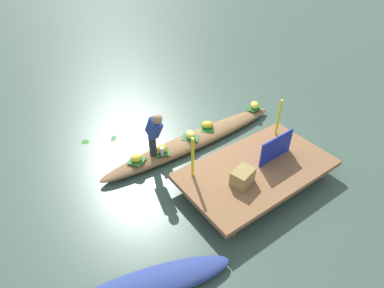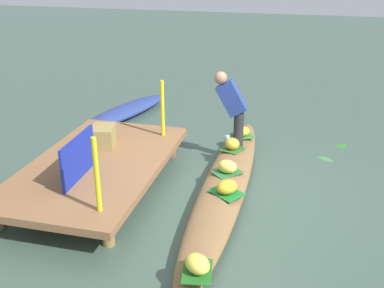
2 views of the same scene
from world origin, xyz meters
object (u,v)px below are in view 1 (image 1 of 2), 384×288
(banana_bunch_4, at_px, (136,158))
(market_banner, at_px, (276,148))
(moored_boat, at_px, (153,283))
(produce_crate, at_px, (242,177))
(banana_bunch_2, at_px, (207,125))
(vendor_person, at_px, (154,131))
(banana_bunch_1, at_px, (255,105))
(vendor_boat, at_px, (195,140))
(banana_bunch_0, at_px, (162,149))
(banana_bunch_3, at_px, (190,135))
(water_bottle, at_px, (162,152))

(banana_bunch_4, distance_m, market_banner, 2.97)
(moored_boat, bearing_deg, market_banner, -150.16)
(moored_boat, distance_m, market_banner, 3.56)
(banana_bunch_4, xyz_separation_m, produce_crate, (-1.28, 1.94, 0.21))
(banana_bunch_2, bearing_deg, vendor_person, 8.23)
(banana_bunch_1, relative_size, banana_bunch_4, 1.15)
(moored_boat, bearing_deg, banana_bunch_2, -122.18)
(vendor_boat, bearing_deg, banana_bunch_0, 3.81)
(moored_boat, height_order, banana_bunch_0, banana_bunch_0)
(banana_bunch_3, height_order, water_bottle, water_bottle)
(water_bottle, height_order, market_banner, market_banner)
(banana_bunch_0, bearing_deg, vendor_person, 17.23)
(banana_bunch_2, bearing_deg, banana_bunch_0, 6.98)
(vendor_boat, xyz_separation_m, water_bottle, (1.02, 0.16, 0.22))
(produce_crate, bearing_deg, banana_bunch_4, -56.47)
(banana_bunch_1, relative_size, banana_bunch_2, 0.99)
(banana_bunch_1, relative_size, produce_crate, 0.65)
(banana_bunch_3, xyz_separation_m, water_bottle, (0.89, 0.16, 0.00))
(banana_bunch_3, relative_size, water_bottle, 1.41)
(banana_bunch_3, distance_m, market_banner, 2.04)
(produce_crate, bearing_deg, water_bottle, -67.60)
(vendor_person, bearing_deg, banana_bunch_4, -17.65)
(banana_bunch_1, relative_size, vendor_person, 0.24)
(banana_bunch_0, bearing_deg, banana_bunch_4, -6.96)
(vendor_boat, relative_size, moored_boat, 1.95)
(banana_bunch_2, relative_size, produce_crate, 0.66)
(banana_bunch_1, bearing_deg, moored_boat, 29.34)
(moored_boat, relative_size, banana_bunch_4, 10.07)
(banana_bunch_3, bearing_deg, vendor_person, 7.33)
(vendor_boat, distance_m, banana_bunch_3, 0.26)
(market_banner, xyz_separation_m, produce_crate, (1.06, 0.14, -0.13))
(banana_bunch_1, height_order, produce_crate, produce_crate)
(banana_bunch_4, xyz_separation_m, vendor_person, (-0.42, 0.13, 0.60))
(vendor_boat, distance_m, banana_bunch_0, 0.99)
(banana_bunch_3, bearing_deg, banana_bunch_2, -170.22)
(moored_boat, relative_size, banana_bunch_0, 10.22)
(water_bottle, bearing_deg, moored_boat, 55.61)
(market_banner, height_order, produce_crate, market_banner)
(banana_bunch_0, height_order, banana_bunch_2, banana_bunch_0)
(banana_bunch_1, bearing_deg, banana_bunch_2, 0.05)
(banana_bunch_3, xyz_separation_m, produce_crate, (0.15, 1.94, 0.20))
(banana_bunch_2, height_order, market_banner, market_banner)
(market_banner, bearing_deg, banana_bunch_4, -39.46)
(banana_bunch_4, distance_m, produce_crate, 2.34)
(banana_bunch_0, bearing_deg, water_bottle, 58.41)
(banana_bunch_3, distance_m, vendor_person, 1.18)
(vendor_person, xyz_separation_m, water_bottle, (-0.13, 0.03, -0.58))
(banana_bunch_1, bearing_deg, vendor_person, 4.14)
(water_bottle, relative_size, market_banner, 0.21)
(banana_bunch_3, height_order, vendor_person, vendor_person)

